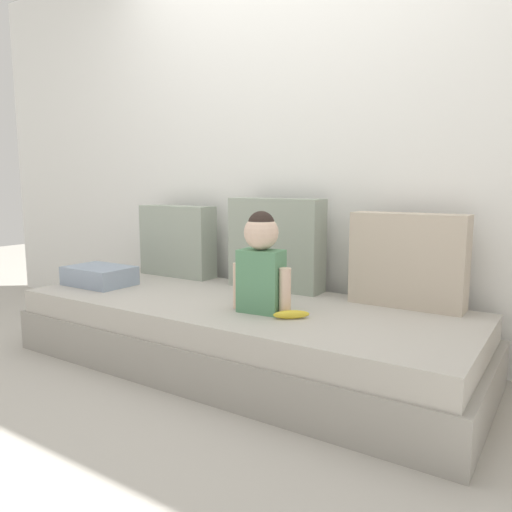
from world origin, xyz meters
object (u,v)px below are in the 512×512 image
Objects in this scene: throw_pillow_left at (177,241)px; toddler at (261,261)px; throw_pillow_right at (408,260)px; banana at (291,314)px; folded_blanket at (100,276)px; throw_pillow_center at (276,244)px; couch at (239,334)px.

toddler is (0.98, -0.50, 0.01)m from throw_pillow_left.
toddler is at bearing -26.79° from throw_pillow_left.
toddler is (-0.55, -0.50, 0.01)m from throw_pillow_right.
folded_blanket is at bearing 178.78° from banana.
throw_pillow_center reaches higher than folded_blanket.
throw_pillow_right is at bearing 0.00° from throw_pillow_left.
couch is 4.32× the size of throw_pillow_center.
throw_pillow_right is 0.68m from banana.
banana is at bearing -20.40° from couch.
couch is 14.60× the size of banana.
folded_blanket is (-0.19, -0.50, -0.18)m from throw_pillow_left.
throw_pillow_center reaches higher than couch.
couch is 0.58m from throw_pillow_center.
folded_blanket is (-1.36, 0.03, 0.04)m from banana.
couch is 6.21× the size of folded_blanket.
throw_pillow_center is at bearing 180.00° from throw_pillow_right.
throw_pillow_center is 0.54m from toddler.
throw_pillow_right is at bearing 54.87° from banana.
throw_pillow_center is (0.77, 0.00, 0.03)m from throw_pillow_left.
banana is (0.18, -0.03, -0.23)m from toddler.
folded_blanket is (-1.18, -0.00, -0.19)m from toddler.
toddler is at bearing -66.62° from throw_pillow_center.
throw_pillow_center is 0.77m from throw_pillow_right.
throw_pillow_left is at bearing 180.00° from throw_pillow_right.
folded_blanket is (-0.96, -0.50, -0.21)m from throw_pillow_center.
couch is at bearing 7.09° from folded_blanket.
folded_blanket is (-0.96, -0.12, 0.24)m from couch.
banana is at bearing -9.05° from toddler.
throw_pillow_right is (0.77, 0.38, 0.41)m from couch.
banana is 1.36m from folded_blanket.
throw_pillow_center reaches higher than toddler.
throw_pillow_left is at bearing 155.75° from banana.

